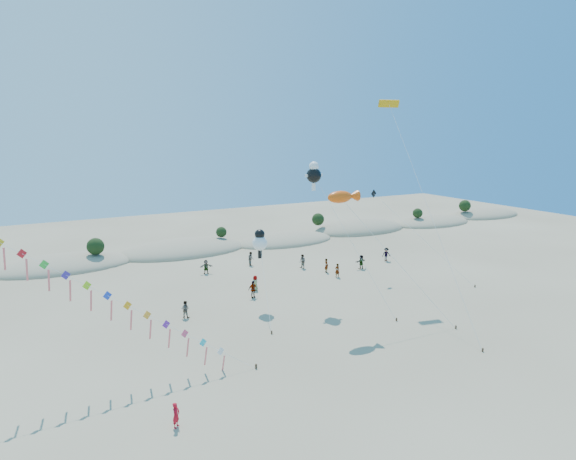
{
  "coord_description": "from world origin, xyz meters",
  "views": [
    {
      "loc": [
        -18.8,
        -21.72,
        16.91
      ],
      "look_at": [
        0.48,
        14.0,
        8.69
      ],
      "focal_mm": 30.0,
      "sensor_mm": 36.0,
      "label": 1
    }
  ],
  "objects": [
    {
      "name": "cartoon_kite_low",
      "position": [
        0.52,
        19.9,
        6.51
      ],
      "size": [
        3.03,
        7.81,
        7.71
      ],
      "color": "#3F2D1E",
      "rests_on": "ground"
    },
    {
      "name": "fish_kite",
      "position": [
        5.35,
        12.8,
        11.4
      ],
      "size": [
        9.34,
        7.21,
        11.97
      ],
      "color": "#3F2D1E",
      "rests_on": "ground"
    },
    {
      "name": "beachgoers",
      "position": [
        8.53,
        27.21,
        0.88
      ],
      "size": [
        30.8,
        14.59,
        1.82
      ],
      "color": "slate",
      "rests_on": "ground"
    },
    {
      "name": "dune_ridge",
      "position": [
        1.06,
        45.14,
        0.11
      ],
      "size": [
        145.3,
        11.49,
        5.57
      ],
      "color": "gray",
      "rests_on": "ground"
    },
    {
      "name": "flyer_foreground",
      "position": [
        -12.53,
        3.65,
        0.77
      ],
      "size": [
        0.65,
        0.66,
        1.53
      ],
      "primitive_type": "imported",
      "rotation": [
        0.0,
        0.0,
        0.79
      ],
      "color": "red",
      "rests_on": "ground"
    },
    {
      "name": "dark_kite",
      "position": [
        18.81,
        20.38,
        7.15
      ],
      "size": [
        7.57,
        9.79,
        10.4
      ],
      "color": "#3F2D1E",
      "rests_on": "ground"
    },
    {
      "name": "parafoil_kite",
      "position": [
        15.26,
        18.83,
        19.5
      ],
      "size": [
        5.18,
        17.78,
        20.34
      ],
      "color": "#3F2D1E",
      "rests_on": "ground"
    },
    {
      "name": "cartoon_kite_high",
      "position": [
        6.5,
        19.67,
        12.86
      ],
      "size": [
        4.19,
        10.45,
        14.11
      ],
      "color": "#3F2D1E",
      "rests_on": "ground"
    },
    {
      "name": "ground",
      "position": [
        0.0,
        0.0,
        0.0
      ],
      "size": [
        160.0,
        160.0,
        0.0
      ],
      "primitive_type": "plane",
      "color": "#7E7257",
      "rests_on": "ground"
    }
  ]
}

